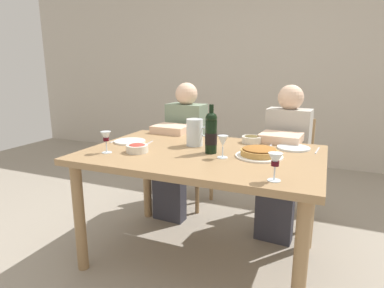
# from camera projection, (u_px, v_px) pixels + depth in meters

# --- Properties ---
(ground_plane) EXTENTS (8.00, 8.00, 0.00)m
(ground_plane) POSITION_uv_depth(u_px,v_px,m) (201.00, 257.00, 2.26)
(ground_plane) COLOR gray
(back_wall) EXTENTS (8.00, 0.10, 2.80)m
(back_wall) POSITION_uv_depth(u_px,v_px,m) (273.00, 59.00, 4.29)
(back_wall) COLOR beige
(back_wall) RESTS_ON ground
(dining_table) EXTENTS (1.50, 1.00, 0.76)m
(dining_table) POSITION_uv_depth(u_px,v_px,m) (202.00, 165.00, 2.10)
(dining_table) COLOR #9E7A51
(dining_table) RESTS_ON ground
(wine_bottle) EXTENTS (0.08, 0.08, 0.31)m
(wine_bottle) POSITION_uv_depth(u_px,v_px,m) (211.00, 133.00, 2.02)
(wine_bottle) COLOR black
(wine_bottle) RESTS_ON dining_table
(water_pitcher) EXTENTS (0.17, 0.12, 0.19)m
(water_pitcher) POSITION_uv_depth(u_px,v_px,m) (195.00, 134.00, 2.23)
(water_pitcher) COLOR silver
(water_pitcher) RESTS_ON dining_table
(baked_tart) EXTENTS (0.29, 0.29, 0.06)m
(baked_tart) POSITION_uv_depth(u_px,v_px,m) (259.00, 152.00, 1.96)
(baked_tart) COLOR white
(baked_tart) RESTS_ON dining_table
(salad_bowl) EXTENTS (0.14, 0.14, 0.06)m
(salad_bowl) POSITION_uv_depth(u_px,v_px,m) (137.00, 148.00, 2.06)
(salad_bowl) COLOR silver
(salad_bowl) RESTS_ON dining_table
(olive_bowl) EXTENTS (0.14, 0.14, 0.06)m
(olive_bowl) POSITION_uv_depth(u_px,v_px,m) (252.00, 139.00, 2.33)
(olive_bowl) COLOR silver
(olive_bowl) RESTS_ON dining_table
(wine_glass_left_diner) EXTENTS (0.06, 0.06, 0.14)m
(wine_glass_left_diner) POSITION_uv_depth(u_px,v_px,m) (223.00, 142.00, 1.92)
(wine_glass_left_diner) COLOR silver
(wine_glass_left_diner) RESTS_ON dining_table
(wine_glass_right_diner) EXTENTS (0.07, 0.07, 0.14)m
(wine_glass_right_diner) POSITION_uv_depth(u_px,v_px,m) (275.00, 161.00, 1.53)
(wine_glass_right_diner) COLOR silver
(wine_glass_right_diner) RESTS_ON dining_table
(wine_glass_centre) EXTENTS (0.07, 0.07, 0.14)m
(wine_glass_centre) POSITION_uv_depth(u_px,v_px,m) (106.00, 138.00, 2.04)
(wine_glass_centre) COLOR silver
(wine_glass_centre) RESTS_ON dining_table
(dinner_plate_left_setting) EXTENTS (0.22, 0.22, 0.01)m
(dinner_plate_left_setting) POSITION_uv_depth(u_px,v_px,m) (293.00, 148.00, 2.16)
(dinner_plate_left_setting) COLOR silver
(dinner_plate_left_setting) RESTS_ON dining_table
(dinner_plate_right_setting) EXTENTS (0.23, 0.23, 0.01)m
(dinner_plate_right_setting) POSITION_uv_depth(u_px,v_px,m) (130.00, 141.00, 2.35)
(dinner_plate_right_setting) COLOR white
(dinner_plate_right_setting) RESTS_ON dining_table
(fork_left_setting) EXTENTS (0.03, 0.16, 0.00)m
(fork_left_setting) POSITION_uv_depth(u_px,v_px,m) (271.00, 146.00, 2.22)
(fork_left_setting) COLOR silver
(fork_left_setting) RESTS_ON dining_table
(knife_left_setting) EXTENTS (0.03, 0.18, 0.00)m
(knife_left_setting) POSITION_uv_depth(u_px,v_px,m) (317.00, 150.00, 2.10)
(knife_left_setting) COLOR silver
(knife_left_setting) RESTS_ON dining_table
(knife_right_setting) EXTENTS (0.03, 0.18, 0.00)m
(knife_right_setting) POSITION_uv_depth(u_px,v_px,m) (148.00, 144.00, 2.29)
(knife_right_setting) COLOR silver
(knife_right_setting) RESTS_ON dining_table
(spoon_right_setting) EXTENTS (0.02, 0.16, 0.00)m
(spoon_right_setting) POSITION_uv_depth(u_px,v_px,m) (117.00, 140.00, 2.39)
(spoon_right_setting) COLOR silver
(spoon_right_setting) RESTS_ON dining_table
(chair_left) EXTENTS (0.42, 0.42, 0.87)m
(chair_left) POSITION_uv_depth(u_px,v_px,m) (192.00, 152.00, 3.12)
(chair_left) COLOR #9E7A51
(chair_left) RESTS_ON ground
(diner_left) EXTENTS (0.35, 0.51, 1.16)m
(diner_left) POSITION_uv_depth(u_px,v_px,m) (181.00, 145.00, 2.88)
(diner_left) COLOR gray
(diner_left) RESTS_ON ground
(chair_right) EXTENTS (0.43, 0.43, 0.87)m
(chair_right) POSITION_uv_depth(u_px,v_px,m) (288.00, 162.00, 2.77)
(chair_right) COLOR #9E7A51
(chair_right) RESTS_ON ground
(diner_right) EXTENTS (0.36, 0.52, 1.16)m
(diner_right) POSITION_uv_depth(u_px,v_px,m) (284.00, 155.00, 2.54)
(diner_right) COLOR #B7B2A8
(diner_right) RESTS_ON ground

